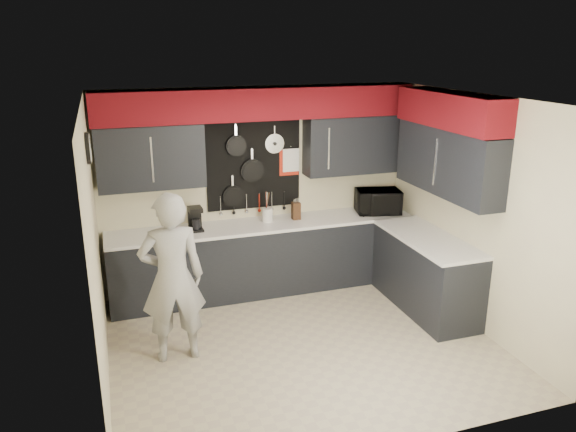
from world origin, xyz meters
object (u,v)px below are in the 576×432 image
object	(u,v)px
microwave	(378,201)
knife_block	(296,211)
coffee_maker	(195,218)
person	(172,278)
utensil_crock	(267,215)

from	to	relation	value
microwave	knife_block	world-z (taller)	microwave
coffee_maker	person	world-z (taller)	person
knife_block	coffee_maker	bearing A→B (deg)	-177.80
microwave	utensil_crock	xyz separation A→B (m)	(-1.50, 0.10, -0.07)
microwave	coffee_maker	bearing A→B (deg)	-168.76
microwave	knife_block	distance (m)	1.13
microwave	knife_block	size ratio (longest dim) A/B	2.55
person	coffee_maker	bearing A→B (deg)	-108.32
microwave	person	size ratio (longest dim) A/B	0.32
knife_block	utensil_crock	bearing A→B (deg)	177.35
person	knife_block	bearing A→B (deg)	-142.26
knife_block	person	world-z (taller)	person
utensil_crock	person	distance (m)	1.92
knife_block	person	size ratio (longest dim) A/B	0.13
coffee_maker	person	distance (m)	1.38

